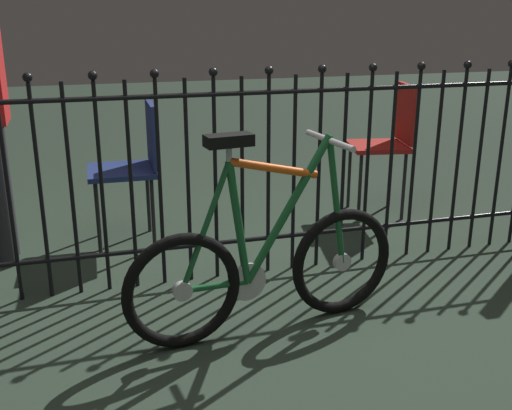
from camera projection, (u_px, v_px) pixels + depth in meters
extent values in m
plane|color=#29372A|center=(267.00, 330.00, 2.83)|extent=(20.00, 20.00, 0.00)
cylinder|color=black|center=(9.00, 197.00, 2.97)|extent=(0.02, 0.02, 1.09)
cylinder|color=black|center=(41.00, 195.00, 3.01)|extent=(0.02, 0.02, 1.09)
sphere|color=black|center=(27.00, 77.00, 2.83)|extent=(0.05, 0.05, 0.05)
cylinder|color=black|center=(72.00, 192.00, 3.04)|extent=(0.02, 0.02, 1.09)
cylinder|color=black|center=(102.00, 190.00, 3.08)|extent=(0.02, 0.02, 1.09)
sphere|color=black|center=(93.00, 75.00, 2.91)|extent=(0.05, 0.05, 0.05)
cylinder|color=black|center=(131.00, 188.00, 3.12)|extent=(0.02, 0.02, 1.09)
cylinder|color=black|center=(160.00, 186.00, 3.16)|extent=(0.02, 0.02, 1.09)
sphere|color=black|center=(154.00, 74.00, 2.98)|extent=(0.05, 0.05, 0.05)
cylinder|color=black|center=(188.00, 184.00, 3.20)|extent=(0.02, 0.02, 1.09)
cylinder|color=black|center=(215.00, 182.00, 3.23)|extent=(0.02, 0.02, 1.09)
sphere|color=black|center=(213.00, 72.00, 3.06)|extent=(0.05, 0.05, 0.05)
cylinder|color=black|center=(242.00, 179.00, 3.27)|extent=(0.02, 0.02, 1.09)
cylinder|color=black|center=(268.00, 178.00, 3.31)|extent=(0.02, 0.02, 1.09)
sphere|color=black|center=(269.00, 70.00, 3.14)|extent=(0.05, 0.05, 0.05)
cylinder|color=black|center=(294.00, 176.00, 3.35)|extent=(0.02, 0.02, 1.09)
cylinder|color=black|center=(319.00, 174.00, 3.39)|extent=(0.02, 0.02, 1.09)
sphere|color=black|center=(322.00, 69.00, 3.21)|extent=(0.05, 0.05, 0.05)
cylinder|color=black|center=(343.00, 172.00, 3.43)|extent=(0.02, 0.02, 1.09)
cylinder|color=black|center=(367.00, 170.00, 3.46)|extent=(0.02, 0.02, 1.09)
sphere|color=black|center=(373.00, 68.00, 3.29)|extent=(0.05, 0.05, 0.05)
cylinder|color=black|center=(390.00, 168.00, 3.50)|extent=(0.02, 0.02, 1.09)
cylinder|color=black|center=(413.00, 166.00, 3.54)|extent=(0.02, 0.02, 1.09)
sphere|color=black|center=(421.00, 66.00, 3.36)|extent=(0.05, 0.05, 0.05)
cylinder|color=black|center=(436.00, 165.00, 3.58)|extent=(0.02, 0.02, 1.09)
cylinder|color=black|center=(457.00, 163.00, 3.62)|extent=(0.02, 0.02, 1.09)
sphere|color=black|center=(468.00, 65.00, 3.44)|extent=(0.05, 0.05, 0.05)
cylinder|color=black|center=(479.00, 161.00, 3.65)|extent=(0.02, 0.02, 1.09)
cylinder|color=black|center=(500.00, 160.00, 3.69)|extent=(0.02, 0.02, 1.09)
sphere|color=black|center=(512.00, 64.00, 3.52)|extent=(0.05, 0.05, 0.05)
cylinder|color=black|center=(233.00, 241.00, 3.37)|extent=(4.28, 0.03, 0.03)
cylinder|color=black|center=(231.00, 94.00, 3.12)|extent=(4.28, 0.03, 0.03)
torus|color=black|center=(182.00, 291.00, 2.62)|extent=(0.53, 0.12, 0.53)
cylinder|color=silver|center=(182.00, 291.00, 2.62)|extent=(0.09, 0.04, 0.09)
torus|color=black|center=(342.00, 262.00, 2.93)|extent=(0.53, 0.12, 0.53)
cylinder|color=silver|center=(342.00, 262.00, 2.93)|extent=(0.09, 0.04, 0.09)
cylinder|color=#19592D|center=(288.00, 209.00, 2.72)|extent=(0.43, 0.09, 0.65)
cylinder|color=#EA5914|center=(274.00, 168.00, 2.63)|extent=(0.42, 0.09, 0.13)
cylinder|color=#19592D|center=(238.00, 224.00, 2.64)|extent=(0.12, 0.05, 0.57)
cylinder|color=#19592D|center=(216.00, 286.00, 2.68)|extent=(0.30, 0.07, 0.04)
cylinder|color=#19592D|center=(205.00, 227.00, 2.58)|extent=(0.25, 0.06, 0.56)
cylinder|color=#19592D|center=(336.00, 201.00, 2.81)|extent=(0.13, 0.05, 0.62)
cylinder|color=silver|center=(329.00, 138.00, 2.70)|extent=(0.03, 0.03, 0.02)
cylinder|color=silver|center=(329.00, 140.00, 2.71)|extent=(0.08, 0.40, 0.03)
cylinder|color=silver|center=(229.00, 153.00, 2.53)|extent=(0.03, 0.03, 0.07)
cube|color=black|center=(229.00, 140.00, 2.51)|extent=(0.21, 0.12, 0.05)
cylinder|color=silver|center=(247.00, 282.00, 2.74)|extent=(0.18, 0.04, 0.18)
cylinder|color=black|center=(360.00, 188.00, 4.21)|extent=(0.02, 0.02, 0.48)
cylinder|color=black|center=(349.00, 176.00, 4.50)|extent=(0.02, 0.02, 0.48)
cylinder|color=black|center=(404.00, 187.00, 4.24)|extent=(0.02, 0.02, 0.48)
cylinder|color=black|center=(390.00, 175.00, 4.53)|extent=(0.02, 0.02, 0.48)
cube|color=#A51E19|center=(378.00, 146.00, 4.29)|extent=(0.45, 0.45, 0.03)
cube|color=#A51E19|center=(406.00, 113.00, 4.24)|extent=(0.10, 0.37, 0.40)
cylinder|color=black|center=(98.00, 219.00, 3.64)|extent=(0.02, 0.02, 0.45)
cylinder|color=black|center=(97.00, 203.00, 3.94)|extent=(0.02, 0.02, 0.45)
cylinder|color=black|center=(153.00, 214.00, 3.71)|extent=(0.02, 0.02, 0.45)
cylinder|color=black|center=(148.00, 199.00, 4.01)|extent=(0.02, 0.02, 0.45)
cube|color=navy|center=(122.00, 171.00, 3.75)|extent=(0.41, 0.41, 0.03)
cube|color=navy|center=(152.00, 134.00, 3.73)|extent=(0.04, 0.39, 0.39)
cylinder|color=#2D2D33|center=(0.00, 197.00, 3.43)|extent=(0.11, 0.11, 0.82)
cylinder|color=#2D2D33|center=(2.00, 190.00, 3.58)|extent=(0.11, 0.11, 0.82)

